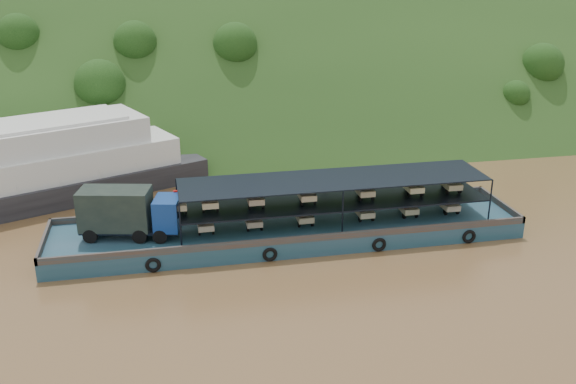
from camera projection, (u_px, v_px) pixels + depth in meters
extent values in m
plane|color=brown|center=(323.00, 244.00, 47.52)|extent=(160.00, 160.00, 0.00)
cube|color=#1D3A15|center=(251.00, 125.00, 80.56)|extent=(140.00, 39.60, 39.60)
cube|color=#153E4C|center=(288.00, 231.00, 48.27)|extent=(35.00, 7.00, 1.20)
cube|color=#592D19|center=(279.00, 205.00, 51.10)|extent=(35.00, 0.20, 0.50)
cube|color=#592D19|center=(298.00, 239.00, 44.86)|extent=(35.00, 0.20, 0.50)
cube|color=#592D19|center=(501.00, 204.00, 51.27)|extent=(0.20, 7.00, 0.50)
cube|color=#592D19|center=(44.00, 241.00, 44.69)|extent=(0.20, 7.00, 0.50)
torus|color=black|center=(153.00, 265.00, 43.14)|extent=(1.06, 0.26, 1.06)
torus|color=black|center=(270.00, 255.00, 44.66)|extent=(1.06, 0.26, 1.06)
torus|color=black|center=(379.00, 245.00, 46.17)|extent=(1.06, 0.26, 1.06)
torus|color=black|center=(469.00, 237.00, 47.49)|extent=(1.06, 0.26, 1.06)
cylinder|color=black|center=(90.00, 236.00, 44.79)|extent=(1.08, 0.57, 1.02)
cylinder|color=black|center=(99.00, 224.00, 46.80)|extent=(1.08, 0.57, 1.02)
cylinder|color=black|center=(140.00, 236.00, 44.74)|extent=(1.08, 0.57, 1.02)
cylinder|color=black|center=(147.00, 224.00, 46.75)|extent=(1.08, 0.57, 1.02)
cylinder|color=black|center=(160.00, 236.00, 44.72)|extent=(1.08, 0.57, 1.02)
cylinder|color=black|center=(166.00, 224.00, 46.73)|extent=(1.08, 0.57, 1.02)
cube|color=black|center=(132.00, 228.00, 45.71)|extent=(7.27, 3.71, 0.20)
cube|color=navy|center=(168.00, 213.00, 45.26)|extent=(2.23, 2.77, 2.25)
cube|color=black|center=(180.00, 208.00, 45.10)|extent=(0.50, 2.01, 0.92)
cube|color=black|center=(116.00, 209.00, 45.20)|extent=(5.32, 3.46, 2.86)
cube|color=black|center=(333.00, 200.00, 48.15)|extent=(23.00, 5.00, 0.12)
cube|color=black|center=(334.00, 179.00, 47.58)|extent=(23.00, 5.00, 0.08)
cylinder|color=black|center=(180.00, 225.00, 43.68)|extent=(0.12, 0.12, 3.30)
cylinder|color=black|center=(177.00, 199.00, 48.27)|extent=(0.12, 0.12, 3.30)
cylinder|color=black|center=(343.00, 212.00, 45.86)|extent=(0.12, 0.12, 3.30)
cylinder|color=black|center=(325.00, 189.00, 50.45)|extent=(0.12, 0.12, 3.30)
cylinder|color=black|center=(490.00, 201.00, 48.03)|extent=(0.12, 0.12, 3.30)
cylinder|color=black|center=(460.00, 179.00, 52.62)|extent=(0.12, 0.12, 3.30)
cylinder|color=black|center=(204.00, 222.00, 47.77)|extent=(0.12, 0.52, 0.52)
cylinder|color=black|center=(199.00, 232.00, 46.03)|extent=(0.14, 0.52, 0.52)
cylinder|color=black|center=(213.00, 231.00, 46.22)|extent=(0.14, 0.52, 0.52)
cube|color=beige|center=(206.00, 225.00, 46.32)|extent=(1.15, 1.50, 0.44)
cube|color=red|center=(204.00, 217.00, 47.32)|extent=(0.55, 0.80, 0.80)
cube|color=red|center=(204.00, 212.00, 46.96)|extent=(0.50, 0.10, 0.10)
cylinder|color=black|center=(251.00, 218.00, 48.44)|extent=(0.12, 0.52, 0.52)
cylinder|color=black|center=(248.00, 228.00, 46.69)|extent=(0.14, 0.52, 0.52)
cylinder|color=black|center=(261.00, 227.00, 46.88)|extent=(0.14, 0.52, 0.52)
cube|color=tan|center=(254.00, 221.00, 46.99)|extent=(1.15, 1.50, 0.44)
cube|color=#B01F0B|center=(251.00, 213.00, 47.98)|extent=(0.55, 0.80, 0.80)
cube|color=#B01F0B|center=(252.00, 208.00, 47.63)|extent=(0.50, 0.10, 0.10)
cylinder|color=black|center=(300.00, 214.00, 49.17)|extent=(0.12, 0.52, 0.52)
cylinder|color=black|center=(299.00, 224.00, 47.42)|extent=(0.14, 0.52, 0.52)
cylinder|color=black|center=(312.00, 223.00, 47.61)|extent=(0.14, 0.52, 0.52)
cube|color=#BFB187|center=(305.00, 217.00, 47.72)|extent=(1.15, 1.50, 0.44)
cube|color=red|center=(301.00, 209.00, 48.71)|extent=(0.55, 0.80, 0.80)
cube|color=red|center=(302.00, 204.00, 48.35)|extent=(0.50, 0.10, 0.10)
cylinder|color=black|center=(359.00, 210.00, 50.06)|extent=(0.12, 0.52, 0.52)
cylinder|color=black|center=(360.00, 219.00, 48.31)|extent=(0.14, 0.52, 0.52)
cylinder|color=black|center=(373.00, 218.00, 48.50)|extent=(0.14, 0.52, 0.52)
cube|color=beige|center=(365.00, 213.00, 48.61)|extent=(1.15, 1.50, 0.44)
cube|color=red|center=(360.00, 205.00, 49.60)|extent=(0.55, 0.80, 0.80)
cube|color=red|center=(362.00, 200.00, 49.24)|extent=(0.50, 0.10, 0.10)
cylinder|color=black|center=(402.00, 206.00, 50.72)|extent=(0.12, 0.52, 0.52)
cylinder|color=black|center=(404.00, 215.00, 48.97)|extent=(0.14, 0.52, 0.52)
cylinder|color=black|center=(416.00, 214.00, 49.16)|extent=(0.14, 0.52, 0.52)
cube|color=#BFB587|center=(409.00, 209.00, 49.27)|extent=(1.15, 1.50, 0.44)
cube|color=#BD0E0C|center=(403.00, 202.00, 50.26)|extent=(0.55, 0.80, 0.80)
cube|color=#BD0E0C|center=(405.00, 196.00, 49.91)|extent=(0.50, 0.10, 0.10)
cylinder|color=black|center=(442.00, 203.00, 51.36)|extent=(0.12, 0.52, 0.52)
cylinder|color=black|center=(445.00, 212.00, 49.62)|extent=(0.14, 0.52, 0.52)
cylinder|color=black|center=(457.00, 211.00, 49.81)|extent=(0.14, 0.52, 0.52)
cube|color=beige|center=(450.00, 206.00, 49.91)|extent=(1.15, 1.50, 0.44)
cube|color=#AF120B|center=(444.00, 198.00, 50.91)|extent=(0.55, 0.80, 0.80)
cube|color=#AF120B|center=(445.00, 193.00, 50.55)|extent=(0.50, 0.10, 0.10)
cylinder|color=black|center=(208.00, 200.00, 47.24)|extent=(0.12, 0.52, 0.52)
cylinder|color=black|center=(203.00, 209.00, 45.50)|extent=(0.14, 0.52, 0.52)
cylinder|color=black|center=(217.00, 208.00, 45.69)|extent=(0.14, 0.52, 0.52)
cube|color=beige|center=(210.00, 203.00, 45.79)|extent=(1.15, 1.50, 0.44)
cube|color=#B30F0B|center=(208.00, 195.00, 46.79)|extent=(0.55, 0.80, 0.80)
cube|color=#B30F0B|center=(208.00, 189.00, 46.43)|extent=(0.50, 0.10, 0.10)
cylinder|color=black|center=(252.00, 197.00, 47.87)|extent=(0.12, 0.52, 0.52)
cylinder|color=black|center=(249.00, 206.00, 46.12)|extent=(0.14, 0.52, 0.52)
cylinder|color=black|center=(263.00, 205.00, 46.31)|extent=(0.14, 0.52, 0.52)
cube|color=tan|center=(255.00, 199.00, 46.42)|extent=(1.15, 1.50, 0.44)
cube|color=#1B3EA7|center=(253.00, 192.00, 47.41)|extent=(0.55, 0.80, 0.80)
cube|color=#1B3EA7|center=(253.00, 186.00, 47.05)|extent=(0.50, 0.10, 0.10)
cylinder|color=black|center=(303.00, 193.00, 48.60)|extent=(0.12, 0.52, 0.52)
cylinder|color=black|center=(302.00, 202.00, 46.85)|extent=(0.14, 0.52, 0.52)
cylinder|color=black|center=(315.00, 201.00, 47.04)|extent=(0.14, 0.52, 0.52)
cube|color=beige|center=(307.00, 196.00, 47.15)|extent=(1.15, 1.50, 0.44)
cube|color=#1B37A2|center=(304.00, 188.00, 48.14)|extent=(0.55, 0.80, 0.80)
cube|color=#1B37A2|center=(304.00, 183.00, 47.78)|extent=(0.50, 0.10, 0.10)
cylinder|color=black|center=(359.00, 189.00, 49.44)|extent=(0.12, 0.52, 0.52)
cylinder|color=black|center=(360.00, 198.00, 47.70)|extent=(0.14, 0.52, 0.52)
cylinder|color=black|center=(373.00, 197.00, 47.89)|extent=(0.14, 0.52, 0.52)
cube|color=#BFB087|center=(365.00, 191.00, 47.99)|extent=(1.15, 1.50, 0.44)
cube|color=#1A2DA1|center=(361.00, 184.00, 48.99)|extent=(0.55, 0.80, 0.80)
cube|color=#1A2DA1|center=(362.00, 179.00, 48.63)|extent=(0.50, 0.10, 0.10)
cylinder|color=black|center=(407.00, 186.00, 50.18)|extent=(0.12, 0.52, 0.52)
cylinder|color=black|center=(409.00, 194.00, 48.43)|extent=(0.14, 0.52, 0.52)
cylinder|color=black|center=(422.00, 193.00, 48.62)|extent=(0.14, 0.52, 0.52)
cube|color=beige|center=(414.00, 188.00, 48.73)|extent=(1.15, 1.50, 0.44)
cube|color=#AE0B0B|center=(408.00, 181.00, 49.72)|extent=(0.55, 0.80, 0.80)
cube|color=#AE0B0B|center=(410.00, 175.00, 49.36)|extent=(0.50, 0.10, 0.10)
cylinder|color=black|center=(444.00, 183.00, 50.76)|extent=(0.12, 0.52, 0.52)
cylinder|color=black|center=(447.00, 191.00, 49.02)|extent=(0.14, 0.52, 0.52)
cylinder|color=black|center=(460.00, 190.00, 49.21)|extent=(0.14, 0.52, 0.52)
cube|color=#BEB686|center=(452.00, 185.00, 49.32)|extent=(1.15, 1.50, 0.44)
cube|color=beige|center=(446.00, 178.00, 50.31)|extent=(0.55, 0.80, 0.80)
cube|color=beige|center=(447.00, 173.00, 49.95)|extent=(0.50, 0.10, 0.10)
cylinder|color=black|center=(177.00, 202.00, 46.82)|extent=(0.12, 0.52, 0.52)
cylinder|color=black|center=(171.00, 212.00, 45.07)|extent=(0.14, 0.52, 0.52)
cylinder|color=black|center=(186.00, 211.00, 45.26)|extent=(0.14, 0.52, 0.52)
cube|color=beige|center=(178.00, 205.00, 45.37)|extent=(1.15, 1.50, 0.44)
cube|color=#B30F0B|center=(177.00, 197.00, 46.36)|extent=(0.55, 0.80, 0.80)
cube|color=#B30F0B|center=(177.00, 192.00, 46.01)|extent=(0.50, 0.10, 0.10)
cube|color=black|center=(8.00, 193.00, 54.85)|extent=(34.59, 21.26, 2.04)
cube|color=silver|center=(5.00, 168.00, 54.08)|extent=(29.57, 18.46, 2.38)
cube|color=silver|center=(0.00, 142.00, 53.27)|extent=(24.55, 15.67, 2.21)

